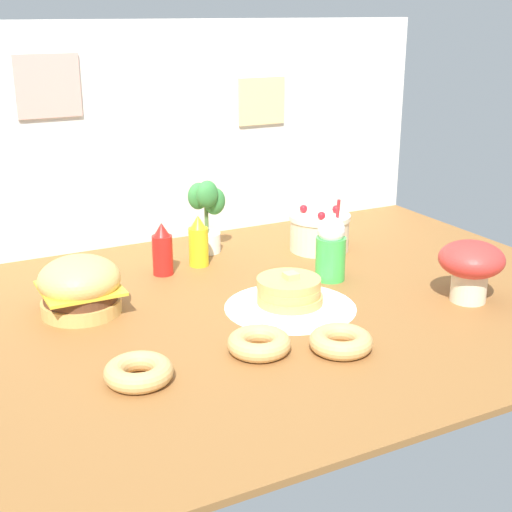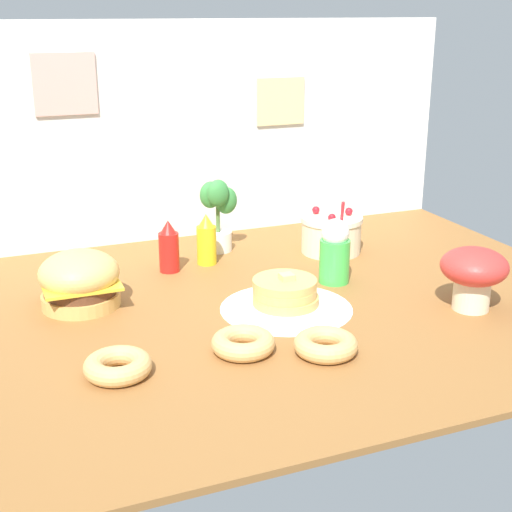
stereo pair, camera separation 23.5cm
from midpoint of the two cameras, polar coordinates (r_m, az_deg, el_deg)
ground_plane at (r=2.45m, az=2.56°, el=-4.24°), size 2.49×1.73×0.02m
back_wall at (r=3.09m, az=-4.03°, el=9.73°), size 2.49×0.04×0.91m
doily_mat at (r=2.43m, az=5.18°, el=-4.17°), size 0.44×0.44×0.00m
burger at (r=2.46m, az=-11.11°, el=-1.94°), size 0.27×0.27×0.19m
pancake_stack at (r=2.41m, az=5.14°, el=-3.21°), size 0.34×0.34×0.12m
layer_cake at (r=2.99m, az=8.21°, el=1.71°), size 0.25×0.25×0.18m
ketchup_bottle at (r=2.74m, az=-4.46°, el=0.61°), size 0.08×0.08×0.20m
mustard_bottle at (r=2.81m, az=-1.55°, el=1.17°), size 0.08×0.08×0.20m
cream_soda_cup at (r=2.64m, az=8.78°, el=0.34°), size 0.11×0.11×0.30m
donut_pink_glaze at (r=2.00m, az=-7.54°, el=-8.62°), size 0.19×0.19×0.06m
donut_chocolate at (r=2.12m, az=2.18°, el=-6.90°), size 0.19×0.19×0.06m
donut_vanilla at (r=2.13m, az=8.71°, el=-6.96°), size 0.19×0.19×0.06m
potted_plant at (r=2.95m, az=-0.71°, el=3.44°), size 0.15×0.12×0.31m
mushroom_stool at (r=2.51m, az=19.40°, el=-1.24°), size 0.22×0.22×0.21m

